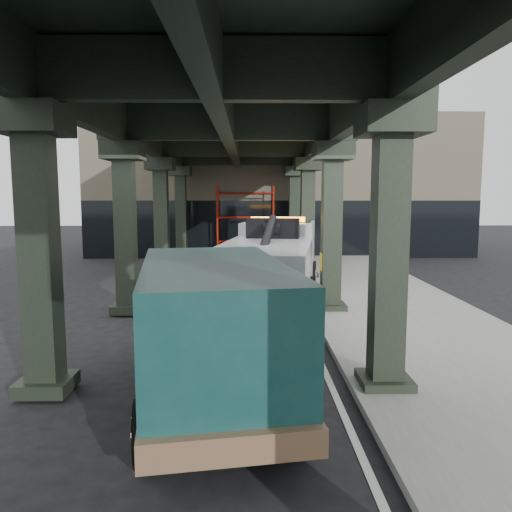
{
  "coord_description": "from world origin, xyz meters",
  "views": [
    {
      "loc": [
        0.18,
        -12.52,
        3.51
      ],
      "look_at": [
        0.4,
        2.2,
        1.7
      ],
      "focal_mm": 35.0,
      "sensor_mm": 36.0,
      "label": 1
    }
  ],
  "objects": [
    {
      "name": "lane_stripe",
      "position": [
        1.7,
        2.0,
        0.01
      ],
      "size": [
        0.12,
        38.0,
        0.01
      ],
      "primitive_type": "cube",
      "color": "silver",
      "rests_on": "ground"
    },
    {
      "name": "tow_truck",
      "position": [
        0.9,
        3.04,
        1.41
      ],
      "size": [
        3.71,
        9.05,
        2.89
      ],
      "rotation": [
        0.0,
        0.0,
        -0.16
      ],
      "color": "black",
      "rests_on": "ground"
    },
    {
      "name": "ground",
      "position": [
        0.0,
        0.0,
        0.0
      ],
      "size": [
        90.0,
        90.0,
        0.0
      ],
      "primitive_type": "plane",
      "color": "black",
      "rests_on": "ground"
    },
    {
      "name": "building",
      "position": [
        2.0,
        20.0,
        4.0
      ],
      "size": [
        22.0,
        10.0,
        8.0
      ],
      "primitive_type": "cube",
      "color": "#C6B793",
      "rests_on": "ground"
    },
    {
      "name": "scaffolding",
      "position": [
        0.0,
        14.64,
        2.11
      ],
      "size": [
        3.08,
        0.88,
        4.0
      ],
      "color": "#A91B0D",
      "rests_on": "ground"
    },
    {
      "name": "viaduct",
      "position": [
        -0.4,
        2.0,
        5.46
      ],
      "size": [
        7.4,
        32.0,
        6.4
      ],
      "color": "black",
      "rests_on": "ground"
    },
    {
      "name": "sidewalk",
      "position": [
        4.5,
        2.0,
        0.07
      ],
      "size": [
        5.0,
        40.0,
        0.15
      ],
      "primitive_type": "cube",
      "color": "gray",
      "rests_on": "ground"
    },
    {
      "name": "towed_van",
      "position": [
        -0.44,
        -4.31,
        1.31
      ],
      "size": [
        3.21,
        6.28,
        2.43
      ],
      "rotation": [
        0.0,
        0.0,
        0.16
      ],
      "color": "#124240",
      "rests_on": "ground"
    }
  ]
}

